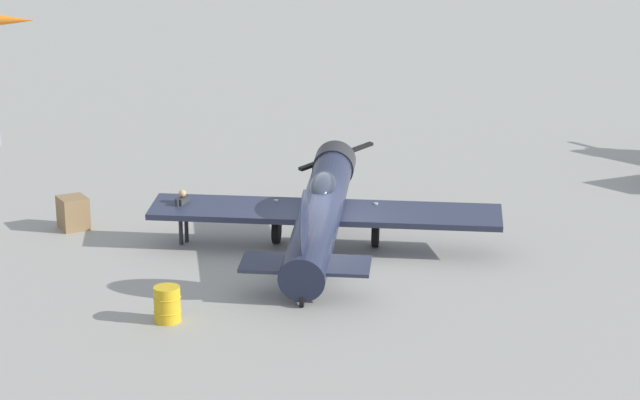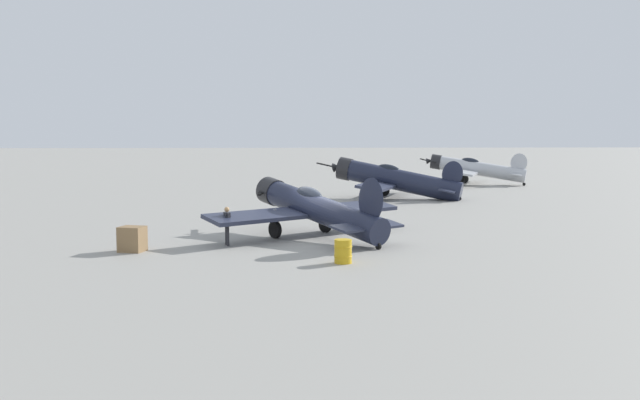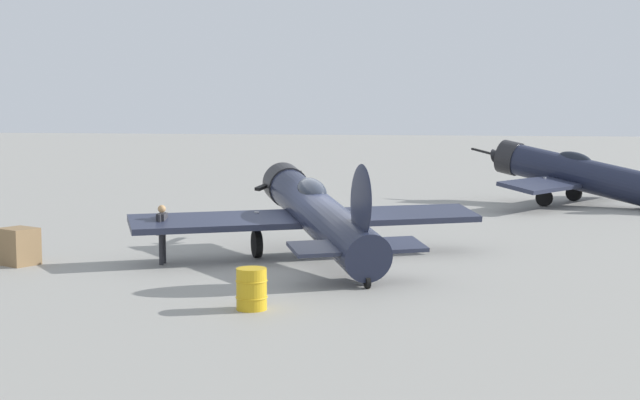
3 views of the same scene
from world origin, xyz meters
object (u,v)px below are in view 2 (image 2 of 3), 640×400
at_px(airplane_far_line, 474,168).
at_px(ground_crew_mechanic, 227,222).
at_px(airplane_foreground, 314,208).
at_px(fuel_drum, 343,251).
at_px(equipment_crate, 132,239).
at_px(airplane_mid_apron, 394,179).

bearing_deg(airplane_far_line, ground_crew_mechanic, 81.01).
relative_size(airplane_foreground, fuel_drum, 10.45).
xyz_separation_m(ground_crew_mechanic, fuel_drum, (4.69, -4.41, -0.57)).
bearing_deg(airplane_far_line, fuel_drum, 89.54).
bearing_deg(equipment_crate, airplane_far_line, 56.37).
bearing_deg(fuel_drum, airplane_mid_apron, 76.95).
bearing_deg(airplane_far_line, airplane_mid_apron, 75.89).
bearing_deg(airplane_mid_apron, airplane_foreground, 91.63).
xyz_separation_m(airplane_far_line, ground_crew_mechanic, (-20.39, -34.92, -0.52)).
xyz_separation_m(airplane_foreground, equipment_crate, (-7.63, -3.48, -0.88)).
bearing_deg(airplane_far_line, equipment_crate, 77.67).
distance_m(equipment_crate, fuel_drum, 8.98).
bearing_deg(airplane_mid_apron, fuel_drum, 98.08).
height_order(airplane_mid_apron, fuel_drum, airplane_mid_apron).
relative_size(ground_crew_mechanic, fuel_drum, 1.87).
relative_size(airplane_mid_apron, airplane_far_line, 1.00).
bearing_deg(ground_crew_mechanic, airplane_foreground, -167.72).
xyz_separation_m(airplane_foreground, ground_crew_mechanic, (-3.85, -2.06, -0.38)).
bearing_deg(equipment_crate, ground_crew_mechanic, 20.59).
height_order(ground_crew_mechanic, equipment_crate, ground_crew_mechanic).
distance_m(ground_crew_mechanic, fuel_drum, 6.47).
xyz_separation_m(airplane_mid_apron, equipment_crate, (-14.40, -22.60, -0.90)).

